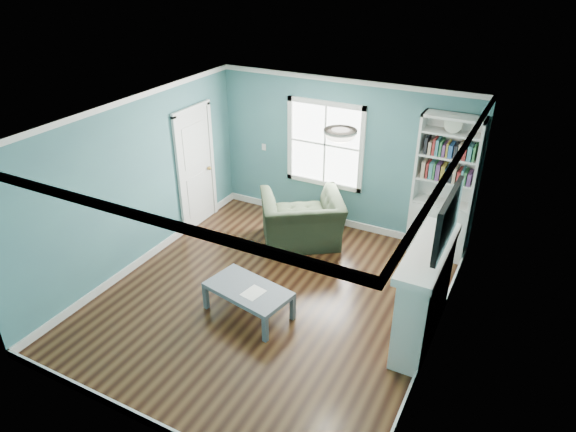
% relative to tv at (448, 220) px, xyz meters
% --- Properties ---
extents(floor, '(5.00, 5.00, 0.00)m').
position_rel_tv_xyz_m(floor, '(-2.20, -0.20, -1.72)').
color(floor, black).
rests_on(floor, ground).
extents(room_walls, '(5.00, 5.00, 5.00)m').
position_rel_tv_xyz_m(room_walls, '(-2.20, -0.20, -0.14)').
color(room_walls, '#3E6C78').
rests_on(room_walls, ground).
extents(trim, '(4.50, 5.00, 2.60)m').
position_rel_tv_xyz_m(trim, '(-2.20, -0.20, -0.49)').
color(trim, white).
rests_on(trim, ground).
extents(window, '(1.40, 0.06, 1.50)m').
position_rel_tv_xyz_m(window, '(-2.50, 2.29, -0.27)').
color(window, white).
rests_on(window, room_walls).
extents(bookshelf, '(0.90, 0.35, 2.31)m').
position_rel_tv_xyz_m(bookshelf, '(-0.43, 2.10, -0.80)').
color(bookshelf, silver).
rests_on(bookshelf, ground).
extents(fireplace, '(0.44, 1.58, 1.30)m').
position_rel_tv_xyz_m(fireplace, '(-0.12, 0.00, -1.09)').
color(fireplace, black).
rests_on(fireplace, ground).
extents(tv, '(0.06, 1.10, 0.65)m').
position_rel_tv_xyz_m(tv, '(0.00, 0.00, 0.00)').
color(tv, black).
rests_on(tv, fireplace).
extents(door, '(0.12, 0.98, 2.17)m').
position_rel_tv_xyz_m(door, '(-4.42, 1.20, -0.65)').
color(door, silver).
rests_on(door, ground).
extents(ceiling_fixture, '(0.38, 0.38, 0.15)m').
position_rel_tv_xyz_m(ceiling_fixture, '(-1.30, -0.10, 0.82)').
color(ceiling_fixture, white).
rests_on(ceiling_fixture, room_walls).
extents(light_switch, '(0.08, 0.01, 0.12)m').
position_rel_tv_xyz_m(light_switch, '(-3.70, 2.28, -0.52)').
color(light_switch, white).
rests_on(light_switch, room_walls).
extents(recliner, '(1.54, 1.42, 1.13)m').
position_rel_tv_xyz_m(recliner, '(-2.49, 1.40, -1.16)').
color(recliner, black).
rests_on(recliner, ground).
extents(coffee_table, '(1.23, 0.83, 0.41)m').
position_rel_tv_xyz_m(coffee_table, '(-2.30, -0.62, -1.37)').
color(coffee_table, '#505860').
rests_on(coffee_table, ground).
extents(paper_sheet, '(0.28, 0.33, 0.00)m').
position_rel_tv_xyz_m(paper_sheet, '(-2.18, -0.67, -1.31)').
color(paper_sheet, white).
rests_on(paper_sheet, coffee_table).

